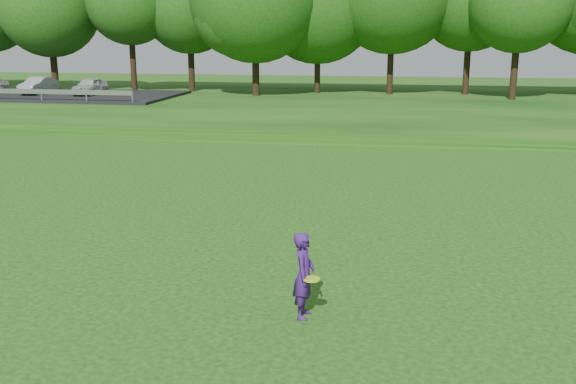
# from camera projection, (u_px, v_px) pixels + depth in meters

# --- Properties ---
(ground) EXTENTS (140.00, 140.00, 0.00)m
(ground) POSITION_uv_depth(u_px,v_px,m) (165.00, 326.00, 11.18)
(ground) COLOR #0F3F0C
(ground) RESTS_ON ground
(berm) EXTENTS (130.00, 30.00, 0.60)m
(berm) POSITION_uv_depth(u_px,v_px,m) (344.00, 105.00, 43.61)
(berm) COLOR #0F3F0C
(berm) RESTS_ON ground
(walking_path) EXTENTS (130.00, 1.60, 0.04)m
(walking_path) POSITION_uv_depth(u_px,v_px,m) (317.00, 142.00, 30.30)
(walking_path) COLOR gray
(walking_path) RESTS_ON ground
(parking_lot) EXTENTS (24.00, 9.00, 1.38)m
(parking_lot) POSITION_uv_depth(u_px,v_px,m) (9.00, 91.00, 46.41)
(parking_lot) COLOR black
(parking_lot) RESTS_ON berm
(woman) EXTENTS (0.51, 0.64, 1.58)m
(woman) POSITION_uv_depth(u_px,v_px,m) (304.00, 275.00, 11.37)
(woman) COLOR #3F1971
(woman) RESTS_ON ground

